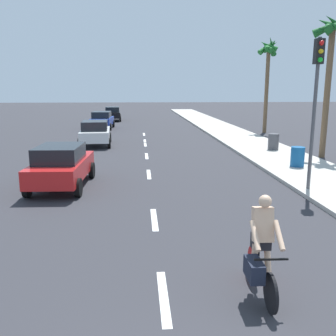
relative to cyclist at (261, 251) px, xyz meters
The scene contains 19 objects.
ground_plane 16.55m from the cyclist, 95.78° to the left, with size 160.00×160.00×0.00m, color #2D2D33.
sidewalk_strip 19.18m from the cyclist, 74.20° to the left, with size 3.60×80.00×0.14m, color #B2ADA3.
lane_stripe_1 1.86m from the cyclist, behind, with size 0.16×1.80×0.01m, color white.
lane_stripe_2 4.45m from the cyclist, 112.39° to the left, with size 0.16×1.80×0.01m, color white.
lane_stripe_3 9.83m from the cyclist, 99.78° to the left, with size 0.16×1.80×0.01m, color white.
lane_stripe_4 14.17m from the cyclist, 96.76° to the left, with size 0.16×1.80×0.01m, color white.
lane_stripe_5 18.48m from the cyclist, 95.17° to the left, with size 0.16×1.80×0.01m, color white.
lane_stripe_6 20.02m from the cyclist, 94.77° to the left, with size 0.16×1.80×0.01m, color white.
lane_stripe_7 24.03m from the cyclist, 93.97° to the left, with size 0.16×1.80×0.01m, color white.
cyclist is the anchor object (origin of this frame).
parked_car_red 9.22m from the cyclist, 122.12° to the left, with size 2.02×4.11×1.57m.
parked_car_white 18.95m from the cyclist, 104.84° to the left, with size 2.16×4.32×1.57m.
parked_car_blue 28.92m from the cyclist, 100.73° to the left, with size 2.03×4.20×1.57m.
parked_car_black 37.50m from the cyclist, 97.72° to the left, with size 2.07×4.14×1.57m.
palm_tree_mid 15.86m from the cyclist, 59.65° to the left, with size 1.88×1.89×7.29m.
palm_tree_far 26.23m from the cyclist, 71.14° to the left, with size 1.74×1.95×7.70m.
traffic_signal 7.93m from the cyclist, 59.06° to the left, with size 0.28×0.33×5.20m.
trash_bin_near 11.30m from the cyclist, 63.63° to the left, with size 0.60×0.60×0.88m, color #14518C.
trash_bin_far 15.86m from the cyclist, 69.27° to the left, with size 0.60×0.60×0.92m, color #47474C.
Camera 1 is at (-0.38, -2.25, 3.56)m, focal length 39.87 mm.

